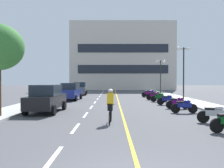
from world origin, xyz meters
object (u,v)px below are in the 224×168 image
(street_lamp_mid, at_px, (183,61))
(parked_car_far, at_px, (79,89))
(street_lamp_far, at_px, (160,69))
(motorcycle_8, at_px, (155,94))
(parked_car_mid, at_px, (70,91))
(motorcycle_10, at_px, (150,93))
(cyclist_rider, at_px, (110,105))
(motorcycle_3, at_px, (183,106))
(motorcycle_5, at_px, (166,99))
(parked_car_near, at_px, (45,98))
(motorcycle_4, at_px, (177,103))
(motorcycle_2, at_px, (214,114))
(motorcycle_6, at_px, (159,97))
(motorcycle_7, at_px, (153,96))
(motorcycle_9, at_px, (148,93))

(street_lamp_mid, distance_m, parked_car_far, 15.07)
(street_lamp_far, bearing_deg, motorcycle_8, -105.14)
(street_lamp_far, relative_size, parked_car_mid, 1.17)
(motorcycle_10, bearing_deg, cyclist_rider, -105.05)
(motorcycle_3, bearing_deg, motorcycle_5, 89.46)
(parked_car_near, distance_m, motorcycle_3, 9.00)
(motorcycle_4, distance_m, motorcycle_8, 9.69)
(parked_car_near, bearing_deg, parked_car_mid, 90.37)
(motorcycle_2, xyz_separation_m, motorcycle_10, (-0.00, 19.19, 0.00))
(motorcycle_10, bearing_deg, motorcycle_4, -91.03)
(parked_car_mid, bearing_deg, motorcycle_6, -12.97)
(motorcycle_2, bearing_deg, motorcycle_3, 96.97)
(motorcycle_2, height_order, motorcycle_7, same)
(street_lamp_far, xyz_separation_m, parked_car_near, (-11.74, -20.40, -2.87))
(motorcycle_9, distance_m, cyclist_rider, 18.11)
(motorcycle_3, distance_m, motorcycle_7, 9.93)
(parked_car_mid, relative_size, motorcycle_7, 2.52)
(motorcycle_6, bearing_deg, street_lamp_far, 77.91)
(parked_car_far, height_order, motorcycle_9, parked_car_far)
(parked_car_mid, xyz_separation_m, motorcycle_7, (8.90, 0.11, -0.44))
(motorcycle_7, bearing_deg, motorcycle_8, 76.23)
(parked_car_mid, distance_m, motorcycle_2, 16.38)
(street_lamp_far, bearing_deg, motorcycle_6, -102.09)
(motorcycle_3, bearing_deg, motorcycle_2, -83.03)
(street_lamp_mid, bearing_deg, motorcycle_3, -106.61)
(motorcycle_6, bearing_deg, motorcycle_8, 84.76)
(motorcycle_2, height_order, motorcycle_8, same)
(street_lamp_far, bearing_deg, motorcycle_2, -95.46)
(motorcycle_2, distance_m, motorcycle_7, 13.48)
(motorcycle_2, relative_size, motorcycle_10, 1.01)
(street_lamp_far, height_order, motorcycle_4, street_lamp_far)
(cyclist_rider, bearing_deg, motorcycle_3, 36.70)
(motorcycle_6, distance_m, motorcycle_7, 2.19)
(motorcycle_6, relative_size, motorcycle_9, 1.01)
(motorcycle_4, bearing_deg, motorcycle_6, 92.37)
(motorcycle_9, bearing_deg, motorcycle_2, -88.17)
(motorcycle_4, height_order, cyclist_rider, cyclist_rider)
(parked_car_near, bearing_deg, motorcycle_3, -2.72)
(motorcycle_9, relative_size, motorcycle_10, 1.01)
(parked_car_near, xyz_separation_m, cyclist_rider, (4.25, -3.95, -0.03))
(motorcycle_3, relative_size, motorcycle_5, 1.00)
(motorcycle_8, distance_m, motorcycle_9, 2.17)
(street_lamp_mid, bearing_deg, motorcycle_7, -178.40)
(street_lamp_mid, xyz_separation_m, parked_car_far, (-12.19, 8.26, -3.20))
(motorcycle_2, relative_size, motorcycle_4, 0.99)
(street_lamp_mid, xyz_separation_m, motorcycle_6, (-3.03, -2.27, -3.64))
(parked_car_near, xyz_separation_m, parked_car_mid, (-0.06, 9.39, 0.00))
(parked_car_mid, bearing_deg, motorcycle_8, 12.36)
(street_lamp_mid, relative_size, parked_car_mid, 1.29)
(parked_car_near, bearing_deg, motorcycle_9, 56.86)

